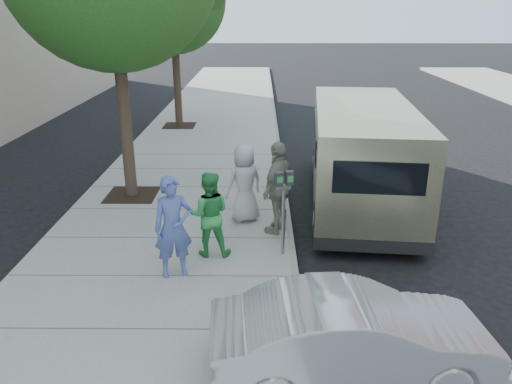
% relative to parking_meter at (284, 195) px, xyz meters
% --- Properties ---
extents(ground, '(120.00, 120.00, 0.00)m').
position_rel_parking_meter_xyz_m(ground, '(-1.25, 0.68, -1.31)').
color(ground, black).
rests_on(ground, ground).
extents(sidewalk, '(5.00, 60.00, 0.15)m').
position_rel_parking_meter_xyz_m(sidewalk, '(-2.25, 0.68, -1.24)').
color(sidewalk, gray).
rests_on(sidewalk, ground).
extents(curb_face, '(0.12, 60.00, 0.16)m').
position_rel_parking_meter_xyz_m(curb_face, '(0.19, 0.68, -1.24)').
color(curb_face, gray).
rests_on(curb_face, ground).
extents(parking_meter, '(0.35, 0.20, 1.61)m').
position_rel_parking_meter_xyz_m(parking_meter, '(0.00, 0.00, 0.00)').
color(parking_meter, gray).
rests_on(parking_meter, sidewalk).
extents(van, '(2.71, 6.55, 2.37)m').
position_rel_parking_meter_xyz_m(van, '(1.94, 2.93, -0.06)').
color(van, beige).
rests_on(van, ground).
extents(sedan, '(3.68, 1.55, 1.18)m').
position_rel_parking_meter_xyz_m(sedan, '(0.75, -3.10, -0.72)').
color(sedan, '#BABDC2').
rests_on(sedan, ground).
extents(person_officer, '(0.74, 0.61, 1.76)m').
position_rel_parking_meter_xyz_m(person_officer, '(-1.86, -0.76, -0.28)').
color(person_officer, '#4C5FA2').
rests_on(person_officer, sidewalk).
extents(person_green_shirt, '(0.79, 0.62, 1.60)m').
position_rel_parking_meter_xyz_m(person_green_shirt, '(-1.34, -0.00, -0.37)').
color(person_green_shirt, green).
rests_on(person_green_shirt, sidewalk).
extents(person_gray_shirt, '(0.97, 0.87, 1.67)m').
position_rel_parking_meter_xyz_m(person_gray_shirt, '(-0.75, 1.58, -0.33)').
color(person_gray_shirt, '#AFB0B2').
rests_on(person_gray_shirt, sidewalk).
extents(person_striped_polo, '(0.96, 1.18, 1.89)m').
position_rel_parking_meter_xyz_m(person_striped_polo, '(-0.05, 1.01, -0.22)').
color(person_striped_polo, gray).
rests_on(person_striped_polo, sidewalk).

